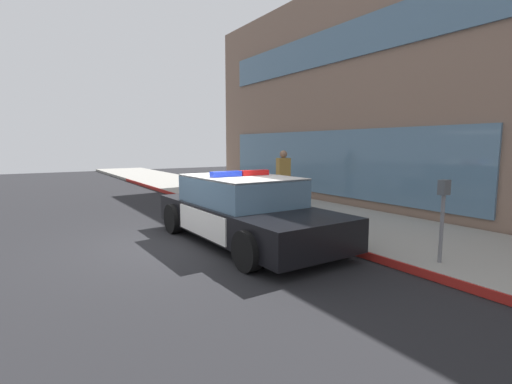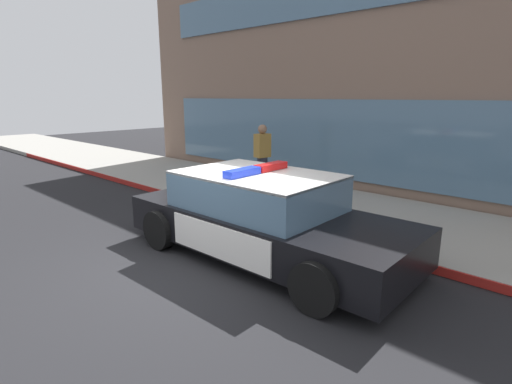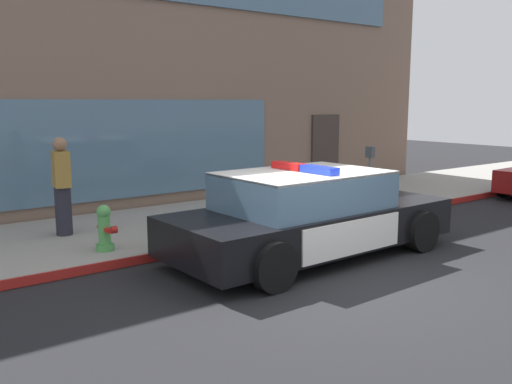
# 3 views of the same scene
# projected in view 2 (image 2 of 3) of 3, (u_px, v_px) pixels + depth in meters

# --- Properties ---
(ground) EXTENTS (48.00, 48.00, 0.00)m
(ground) POSITION_uv_depth(u_px,v_px,m) (187.00, 267.00, 6.16)
(ground) COLOR black
(sidewalk) EXTENTS (48.00, 3.50, 0.15)m
(sidewalk) POSITION_uv_depth(u_px,v_px,m) (330.00, 208.00, 9.07)
(sidewalk) COLOR gray
(sidewalk) RESTS_ON ground
(curb_red_paint) EXTENTS (28.80, 0.04, 0.14)m
(curb_red_paint) POSITION_uv_depth(u_px,v_px,m) (282.00, 227.00, 7.81)
(curb_red_paint) COLOR maroon
(curb_red_paint) RESTS_ON ground
(storefront_building) EXTENTS (18.24, 10.39, 7.17)m
(storefront_building) POSITION_uv_depth(u_px,v_px,m) (449.00, 65.00, 13.18)
(storefront_building) COLOR #7A6051
(storefront_building) RESTS_ON ground
(police_cruiser) EXTENTS (4.87, 2.22, 1.49)m
(police_cruiser) POSITION_uv_depth(u_px,v_px,m) (263.00, 216.00, 6.44)
(police_cruiser) COLOR black
(police_cruiser) RESTS_ON ground
(fire_hydrant) EXTENTS (0.34, 0.39, 0.73)m
(fire_hydrant) POSITION_uv_depth(u_px,v_px,m) (229.00, 185.00, 9.52)
(fire_hydrant) COLOR #4C994C
(fire_hydrant) RESTS_ON sidewalk
(pedestrian_on_sidewalk) EXTENTS (0.32, 0.44, 1.71)m
(pedestrian_on_sidewalk) POSITION_uv_depth(u_px,v_px,m) (262.00, 157.00, 10.52)
(pedestrian_on_sidewalk) COLOR #23232D
(pedestrian_on_sidewalk) RESTS_ON sidewalk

